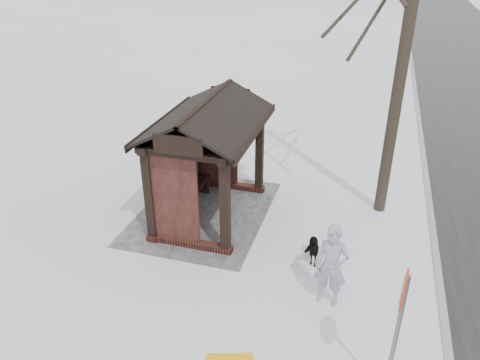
% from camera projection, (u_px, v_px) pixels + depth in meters
% --- Properties ---
extents(ground, '(120.00, 120.00, 0.00)m').
position_uv_depth(ground, '(211.00, 214.00, 12.19)').
color(ground, white).
rests_on(ground, ground).
extents(kerb, '(120.00, 0.15, 0.06)m').
position_uv_depth(kerb, '(435.00, 249.00, 10.80)').
color(kerb, gray).
rests_on(kerb, ground).
extents(trampled_patch, '(4.20, 3.20, 0.02)m').
position_uv_depth(trampled_patch, '(204.00, 212.00, 12.23)').
color(trampled_patch, gray).
rests_on(trampled_patch, ground).
extents(bus_shelter, '(3.60, 2.40, 3.09)m').
position_uv_depth(bus_shelter, '(202.00, 136.00, 11.23)').
color(bus_shelter, '#351813').
rests_on(bus_shelter, ground).
extents(pedestrian, '(0.48, 0.67, 1.73)m').
position_uv_depth(pedestrian, '(331.00, 266.00, 8.85)').
color(pedestrian, '#9E91AA').
rests_on(pedestrian, ground).
extents(dog, '(0.83, 0.52, 0.65)m').
position_uv_depth(dog, '(311.00, 248.00, 10.30)').
color(dog, black).
rests_on(dog, ground).
extents(road_sign, '(0.61, 0.13, 2.39)m').
position_uv_depth(road_sign, '(400.00, 310.00, 6.61)').
color(road_sign, slate).
rests_on(road_sign, ground).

